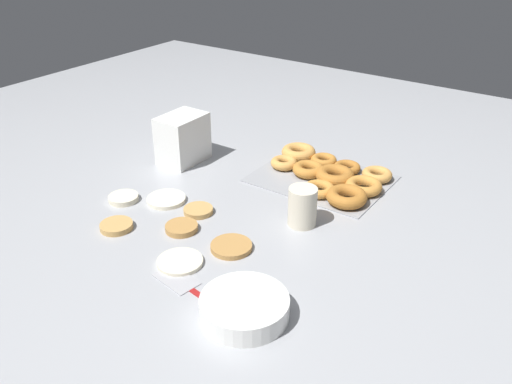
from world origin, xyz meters
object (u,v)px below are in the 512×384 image
pancake_3 (123,198)px  container_stack (183,139)px  pancake_4 (182,228)px  batter_bowl (244,307)px  pancake_6 (180,262)px  pancake_0 (231,247)px  paper_cup (302,207)px  pancake_2 (198,210)px  pancake_1 (116,226)px  spatula (184,284)px  pancake_5 (166,199)px  donut_tray (328,175)px

pancake_3 → container_stack: container_stack is taller
pancake_3 → pancake_4: 0.24m
batter_bowl → container_stack: size_ratio=1.19×
pancake_6 → pancake_0: bearing=-117.7°
pancake_3 → pancake_4: bearing=174.4°
batter_bowl → paper_cup: (0.09, -0.38, 0.03)m
pancake_2 → batter_bowl: batter_bowl is taller
pancake_1 → pancake_6: 0.24m
pancake_4 → spatula: (-0.16, 0.17, -0.01)m
pancake_4 → spatula: size_ratio=0.36×
pancake_5 → spatula: 0.39m
pancake_3 → paper_cup: bearing=-159.4°
pancake_0 → pancake_1: 0.32m
pancake_3 → pancake_6: (-0.34, 0.14, -0.00)m
pancake_2 → pancake_4: 0.10m
pancake_4 → pancake_5: (0.14, -0.09, -0.00)m
pancake_0 → donut_tray: (-0.02, -0.47, 0.01)m
pancake_6 → batter_bowl: batter_bowl is taller
container_stack → spatula: bearing=131.4°
donut_tray → paper_cup: bearing=103.5°
pancake_3 → pancake_0: bearing=177.4°
pancake_4 → paper_cup: 0.32m
pancake_1 → batter_bowl: batter_bowl is taller
donut_tray → pancake_4: bearing=69.4°
pancake_5 → batter_bowl: bearing=150.5°
pancake_1 → pancake_5: bearing=-91.7°
pancake_0 → container_stack: 0.55m
pancake_0 → paper_cup: (-0.08, -0.20, 0.05)m
pancake_1 → donut_tray: 0.65m
pancake_6 → pancake_2: bearing=-60.3°
pancake_4 → pancake_6: (-0.10, 0.11, -0.00)m
pancake_5 → container_stack: (0.14, -0.24, 0.07)m
pancake_1 → pancake_6: (-0.24, 0.02, -0.00)m
batter_bowl → container_stack: (0.61, -0.50, 0.05)m
pancake_5 → donut_tray: donut_tray is taller
pancake_1 → pancake_3: bearing=-49.8°
container_stack → spatula: size_ratio=0.65×
pancake_2 → pancake_4: (-0.02, 0.09, 0.00)m
pancake_4 → pancake_6: 0.15m
pancake_0 → container_stack: bearing=-36.2°
pancake_2 → pancake_6: 0.24m
pancake_1 → spatula: bearing=165.6°
pancake_1 → pancake_3: same height
pancake_3 → paper_cup: 0.52m
batter_bowl → spatula: batter_bowl is taller
pancake_1 → paper_cup: paper_cup is taller
pancake_0 → batter_bowl: batter_bowl is taller
pancake_3 → pancake_6: pancake_3 is taller
pancake_6 → spatula: size_ratio=0.46×
paper_cup → pancake_0: bearing=67.5°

